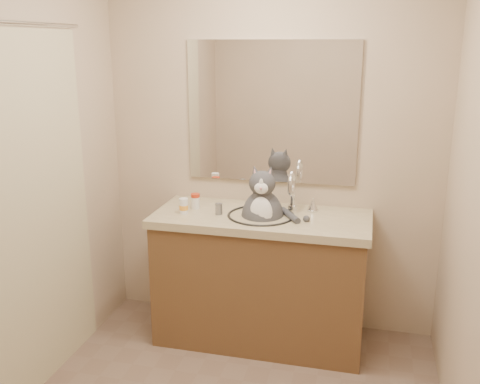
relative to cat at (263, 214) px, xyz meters
name	(u,v)px	position (x,y,z in m)	size (l,w,h in m)	color
room	(218,205)	(-0.01, -0.95, 0.34)	(2.22, 2.52, 2.42)	#7C6555
vanity	(261,275)	(-0.01, 0.01, -0.42)	(1.34, 0.59, 1.12)	brown
mirror	(271,113)	(-0.01, 0.28, 0.59)	(1.10, 0.02, 0.90)	white
shower_curtain	(24,217)	(-1.06, -0.85, 0.17)	(0.02, 1.30, 1.93)	beige
cat	(263,214)	(0.00, 0.00, 0.00)	(0.40, 0.32, 0.52)	#444448
pill_bottle_redcap	(195,201)	(-0.45, 0.04, 0.04)	(0.07, 0.07, 0.10)	white
pill_bottle_orange	(184,206)	(-0.49, -0.07, 0.04)	(0.06, 0.06, 0.10)	white
grey_canister	(219,209)	(-0.27, -0.04, 0.02)	(0.06, 0.06, 0.07)	gray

